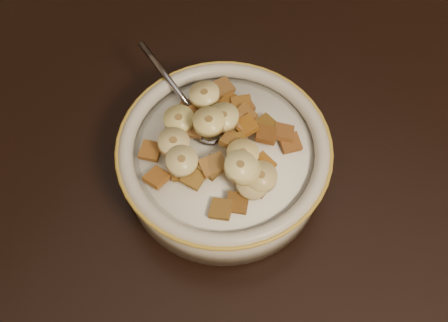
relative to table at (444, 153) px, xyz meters
The scene contains 45 objects.
floor 0.78m from the table, ahead, with size 4.00×4.50×0.10m, color #422816.
table is the anchor object (origin of this frame).
cereal_bowl 0.26m from the table, 139.08° to the right, with size 0.21×0.21×0.05m, color beige.
milk 0.27m from the table, 139.08° to the right, with size 0.17×0.17×0.00m, color white.
spoon 0.28m from the table, 145.24° to the right, with size 0.04×0.05×0.01m, color gray.
cereal_square_0 0.28m from the table, 152.10° to the right, with size 0.02×0.02×0.01m, color #995D2E.
cereal_square_1 0.25m from the table, 143.65° to the right, with size 0.02×0.02×0.01m, color #996634.
cereal_square_2 0.26m from the table, 151.67° to the right, with size 0.02×0.02×0.01m, color brown.
cereal_square_3 0.30m from the table, 143.71° to the right, with size 0.02×0.02×0.01m, color brown.
cereal_square_4 0.27m from the table, 155.55° to the right, with size 0.02×0.02×0.01m, color brown.
cereal_square_5 0.34m from the table, 134.78° to the right, with size 0.02×0.02×0.01m, color brown.
cereal_square_6 0.25m from the table, 142.56° to the right, with size 0.02×0.02×0.01m, color brown.
cereal_square_7 0.31m from the table, 134.93° to the right, with size 0.02×0.02×0.01m, color brown.
cereal_square_8 0.27m from the table, 125.25° to the right, with size 0.02×0.02×0.01m, color brown.
cereal_square_9 0.29m from the table, 147.28° to the right, with size 0.02×0.02×0.01m, color brown.
cereal_square_10 0.26m from the table, 137.80° to the right, with size 0.02×0.02×0.01m, color brown.
cereal_square_11 0.30m from the table, 149.45° to the right, with size 0.02×0.02×0.01m, color brown.
cereal_square_12 0.29m from the table, 133.71° to the right, with size 0.02×0.02×0.01m, color brown.
cereal_square_13 0.34m from the table, 140.26° to the right, with size 0.02×0.02×0.01m, color brown.
cereal_square_14 0.23m from the table, 144.41° to the right, with size 0.02×0.02×0.01m, color brown.
cereal_square_15 0.27m from the table, 138.37° to the right, with size 0.02×0.02×0.01m, color brown.
cereal_square_16 0.25m from the table, 150.22° to the right, with size 0.02×0.02×0.01m, color olive.
cereal_square_17 0.31m from the table, 132.85° to the right, with size 0.02×0.02×0.01m, color olive.
cereal_square_18 0.25m from the table, 145.99° to the right, with size 0.02×0.02×0.01m, color brown.
cereal_square_19 0.24m from the table, 132.17° to the right, with size 0.02×0.02×0.01m, color brown.
cereal_square_20 0.29m from the table, 125.33° to the right, with size 0.02×0.02×0.01m, color brown.
cereal_square_21 0.28m from the table, 134.02° to the right, with size 0.02×0.02×0.01m, color olive.
cereal_square_22 0.25m from the table, 150.43° to the right, with size 0.02×0.02×0.01m, color brown.
cereal_square_23 0.21m from the table, 141.29° to the right, with size 0.02×0.02×0.01m, color brown.
cereal_square_24 0.29m from the table, 133.88° to the right, with size 0.02×0.02×0.01m, color olive.
cereal_square_25 0.23m from the table, 140.50° to the right, with size 0.02×0.02×0.01m, color brown.
cereal_square_26 0.20m from the table, 138.08° to the right, with size 0.02×0.02×0.01m, color brown.
cereal_square_27 0.26m from the table, 131.25° to the right, with size 0.02×0.02×0.01m, color olive.
cereal_square_28 0.25m from the table, 127.26° to the right, with size 0.02×0.02×0.01m, color brown.
banana_slice_0 0.27m from the table, 143.98° to the right, with size 0.03×0.03×0.01m, color beige.
banana_slice_1 0.32m from the table, 139.75° to the right, with size 0.03×0.03×0.01m, color #CDC481.
banana_slice_2 0.29m from the table, 150.73° to the right, with size 0.03×0.03×0.01m, color #FBE696.
banana_slice_3 0.26m from the table, 133.88° to the right, with size 0.03×0.03×0.01m, color #FAE286.
banana_slice_4 0.32m from the table, 135.57° to the right, with size 0.03×0.03×0.01m, color beige.
banana_slice_5 0.27m from the table, 130.82° to the right, with size 0.03×0.03×0.01m, color #FEF2A0.
banana_slice_6 0.31m from the table, 145.19° to the right, with size 0.03×0.03×0.01m, color #EEE48A.
banana_slice_7 0.26m from the table, 130.16° to the right, with size 0.03×0.03×0.01m, color #D5C888.
banana_slice_8 0.29m from the table, 142.09° to the right, with size 0.03×0.03×0.01m, color #E2D071.
banana_slice_9 0.26m from the table, 127.25° to the right, with size 0.03×0.03×0.01m, color tan.
banana_slice_10 0.25m from the table, 127.82° to the right, with size 0.03×0.03×0.01m, color tan.
Camera 1 is at (-0.04, -0.41, 1.29)m, focal length 45.00 mm.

